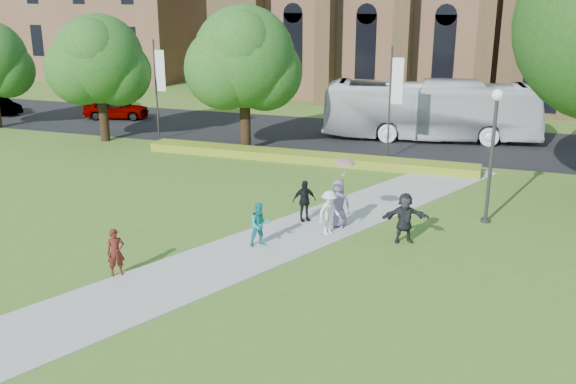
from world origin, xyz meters
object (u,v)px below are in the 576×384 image
at_px(car_0, 116,108).
at_px(pedestrian_0, 116,252).
at_px(streetlamp, 493,140).
at_px(tour_coach, 430,110).

relative_size(car_0, pedestrian_0, 2.89).
bearing_deg(car_0, streetlamp, -132.75).
height_order(streetlamp, car_0, streetlamp).
relative_size(streetlamp, tour_coach, 0.41).
bearing_deg(tour_coach, streetlamp, -173.59).
xyz_separation_m(tour_coach, pedestrian_0, (-6.95, -23.11, -1.00)).
relative_size(streetlamp, pedestrian_0, 3.39).
distance_m(streetlamp, pedestrian_0, 14.36).
distance_m(tour_coach, car_0, 21.83).
bearing_deg(pedestrian_0, streetlamp, -2.59).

